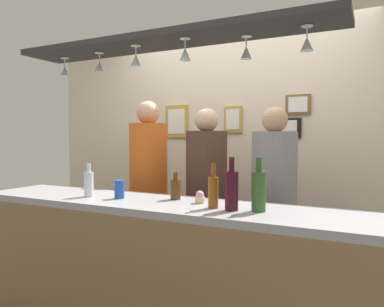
{
  "coord_description": "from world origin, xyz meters",
  "views": [
    {
      "loc": [
        1.2,
        -2.31,
        1.44
      ],
      "look_at": [
        0.0,
        0.1,
        1.31
      ],
      "focal_mm": 34.06,
      "sensor_mm": 36.0,
      "label": 1
    }
  ],
  "objects_px": {
    "cupcake": "(200,197)",
    "picture_frame_upper_small": "(298,104)",
    "person_right_grey_shirt": "(274,194)",
    "bottle_beer_amber_tall": "(213,191)",
    "bottle_beer_brown_stubby": "(176,189)",
    "drink_can": "(119,189)",
    "bottle_champagne_green": "(259,190)",
    "bottle_wine_dark_red": "(232,190)",
    "person_left_orange_shirt": "(149,179)",
    "person_middle_brown_shirt": "(206,189)",
    "bottle_soda_clear": "(89,183)",
    "picture_frame_caricature": "(177,121)",
    "picture_frame_crest": "(233,119)",
    "picture_frame_lower_pair": "(284,128)"
  },
  "relations": [
    {
      "from": "bottle_soda_clear",
      "to": "bottle_beer_brown_stubby",
      "type": "bearing_deg",
      "value": 16.44
    },
    {
      "from": "person_left_orange_shirt",
      "to": "person_middle_brown_shirt",
      "type": "relative_size",
      "value": 1.05
    },
    {
      "from": "cupcake",
      "to": "picture_frame_upper_small",
      "type": "distance_m",
      "value": 1.53
    },
    {
      "from": "bottle_beer_amber_tall",
      "to": "bottle_champagne_green",
      "type": "distance_m",
      "value": 0.26
    },
    {
      "from": "bottle_beer_brown_stubby",
      "to": "bottle_wine_dark_red",
      "type": "distance_m",
      "value": 0.49
    },
    {
      "from": "person_middle_brown_shirt",
      "to": "picture_frame_crest",
      "type": "xyz_separation_m",
      "value": [
        -0.0,
        0.64,
        0.6
      ]
    },
    {
      "from": "person_left_orange_shirt",
      "to": "picture_frame_upper_small",
      "type": "distance_m",
      "value": 1.5
    },
    {
      "from": "bottle_beer_amber_tall",
      "to": "person_right_grey_shirt",
      "type": "bearing_deg",
      "value": 78.95
    },
    {
      "from": "person_middle_brown_shirt",
      "to": "drink_can",
      "type": "xyz_separation_m",
      "value": [
        -0.29,
        -0.78,
        0.08
      ]
    },
    {
      "from": "bottle_beer_amber_tall",
      "to": "bottle_champagne_green",
      "type": "relative_size",
      "value": 0.87
    },
    {
      "from": "bottle_champagne_green",
      "to": "drink_can",
      "type": "relative_size",
      "value": 2.46
    },
    {
      "from": "person_right_grey_shirt",
      "to": "bottle_beer_amber_tall",
      "type": "bearing_deg",
      "value": -101.05
    },
    {
      "from": "person_right_grey_shirt",
      "to": "bottle_beer_brown_stubby",
      "type": "distance_m",
      "value": 0.82
    },
    {
      "from": "cupcake",
      "to": "picture_frame_caricature",
      "type": "bearing_deg",
      "value": 123.94
    },
    {
      "from": "bottle_soda_clear",
      "to": "bottle_wine_dark_red",
      "type": "bearing_deg",
      "value": -0.09
    },
    {
      "from": "picture_frame_lower_pair",
      "to": "bottle_beer_brown_stubby",
      "type": "bearing_deg",
      "value": -108.41
    },
    {
      "from": "bottle_beer_amber_tall",
      "to": "drink_can",
      "type": "xyz_separation_m",
      "value": [
        -0.69,
        0.02,
        -0.04
      ]
    },
    {
      "from": "person_right_grey_shirt",
      "to": "cupcake",
      "type": "height_order",
      "value": "person_right_grey_shirt"
    },
    {
      "from": "bottle_beer_brown_stubby",
      "to": "picture_frame_upper_small",
      "type": "xyz_separation_m",
      "value": [
        0.55,
        1.29,
        0.63
      ]
    },
    {
      "from": "bottle_champagne_green",
      "to": "bottle_beer_brown_stubby",
      "type": "xyz_separation_m",
      "value": [
        -0.6,
        0.13,
        -0.05
      ]
    },
    {
      "from": "cupcake",
      "to": "picture_frame_upper_small",
      "type": "xyz_separation_m",
      "value": [
        0.35,
        1.34,
        0.66
      ]
    },
    {
      "from": "bottle_wine_dark_red",
      "to": "drink_can",
      "type": "relative_size",
      "value": 2.46
    },
    {
      "from": "bottle_beer_brown_stubby",
      "to": "picture_frame_upper_small",
      "type": "bearing_deg",
      "value": 66.94
    },
    {
      "from": "person_middle_brown_shirt",
      "to": "picture_frame_crest",
      "type": "height_order",
      "value": "picture_frame_crest"
    },
    {
      "from": "bottle_champagne_green",
      "to": "bottle_wine_dark_red",
      "type": "height_order",
      "value": "same"
    },
    {
      "from": "drink_can",
      "to": "picture_frame_upper_small",
      "type": "relative_size",
      "value": 0.55
    },
    {
      "from": "person_middle_brown_shirt",
      "to": "drink_can",
      "type": "distance_m",
      "value": 0.84
    },
    {
      "from": "picture_frame_crest",
      "to": "bottle_beer_brown_stubby",
      "type": "bearing_deg",
      "value": -86.8
    },
    {
      "from": "drink_can",
      "to": "picture_frame_caricature",
      "type": "relative_size",
      "value": 0.36
    },
    {
      "from": "person_left_orange_shirt",
      "to": "picture_frame_upper_small",
      "type": "bearing_deg",
      "value": 28.4
    },
    {
      "from": "bottle_beer_amber_tall",
      "to": "picture_frame_caricature",
      "type": "xyz_separation_m",
      "value": [
        -1.04,
        1.44,
        0.47
      ]
    },
    {
      "from": "bottle_beer_brown_stubby",
      "to": "bottle_beer_amber_tall",
      "type": "bearing_deg",
      "value": -25.12
    },
    {
      "from": "bottle_beer_brown_stubby",
      "to": "bottle_wine_dark_red",
      "type": "relative_size",
      "value": 0.6
    },
    {
      "from": "person_right_grey_shirt",
      "to": "bottle_beer_amber_tall",
      "type": "relative_size",
      "value": 6.4
    },
    {
      "from": "bottle_beer_brown_stubby",
      "to": "cupcake",
      "type": "xyz_separation_m",
      "value": [
        0.2,
        -0.05,
        -0.03
      ]
    },
    {
      "from": "bottle_soda_clear",
      "to": "bottle_beer_brown_stubby",
      "type": "xyz_separation_m",
      "value": [
        0.59,
        0.17,
        -0.02
      ]
    },
    {
      "from": "bottle_beer_amber_tall",
      "to": "bottle_soda_clear",
      "type": "bearing_deg",
      "value": -179.06
    },
    {
      "from": "picture_frame_crest",
      "to": "picture_frame_upper_small",
      "type": "distance_m",
      "value": 0.63
    },
    {
      "from": "person_left_orange_shirt",
      "to": "bottle_wine_dark_red",
      "type": "relative_size",
      "value": 5.84
    },
    {
      "from": "bottle_soda_clear",
      "to": "person_right_grey_shirt",
      "type": "bearing_deg",
      "value": 37.17
    },
    {
      "from": "person_left_orange_shirt",
      "to": "drink_can",
      "type": "distance_m",
      "value": 0.83
    },
    {
      "from": "person_middle_brown_shirt",
      "to": "bottle_champagne_green",
      "type": "height_order",
      "value": "person_middle_brown_shirt"
    },
    {
      "from": "person_right_grey_shirt",
      "to": "picture_frame_upper_small",
      "type": "distance_m",
      "value": 0.97
    },
    {
      "from": "bottle_wine_dark_red",
      "to": "bottle_beer_brown_stubby",
      "type": "bearing_deg",
      "value": 159.05
    },
    {
      "from": "cupcake",
      "to": "picture_frame_upper_small",
      "type": "relative_size",
      "value": 0.35
    },
    {
      "from": "cupcake",
      "to": "picture_frame_lower_pair",
      "type": "bearing_deg",
      "value": 80.41
    },
    {
      "from": "person_right_grey_shirt",
      "to": "picture_frame_crest",
      "type": "bearing_deg",
      "value": 131.47
    },
    {
      "from": "bottle_beer_amber_tall",
      "to": "picture_frame_crest",
      "type": "bearing_deg",
      "value": 105.8
    },
    {
      "from": "person_right_grey_shirt",
      "to": "picture_frame_caricature",
      "type": "xyz_separation_m",
      "value": [
        -1.19,
        0.64,
        0.59
      ]
    },
    {
      "from": "person_right_grey_shirt",
      "to": "bottle_beer_amber_tall",
      "type": "distance_m",
      "value": 0.83
    }
  ]
}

